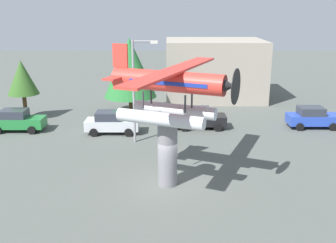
# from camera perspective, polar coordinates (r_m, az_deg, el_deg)

# --- Properties ---
(ground_plane) EXTENTS (140.00, 140.00, 0.00)m
(ground_plane) POSITION_cam_1_polar(r_m,az_deg,el_deg) (22.37, -0.01, -9.15)
(ground_plane) COLOR #515651
(display_pedestal) EXTENTS (1.10, 1.10, 3.76)m
(display_pedestal) POSITION_cam_1_polar(r_m,az_deg,el_deg) (21.62, -0.01, -4.64)
(display_pedestal) COLOR slate
(display_pedestal) RESTS_ON ground
(floatplane_monument) EXTENTS (7.17, 9.99, 4.00)m
(floatplane_monument) POSITION_cam_1_polar(r_m,az_deg,el_deg) (20.56, 0.32, 4.58)
(floatplane_monument) COLOR silver
(floatplane_monument) RESTS_ON display_pedestal
(car_near_green) EXTENTS (4.20, 2.02, 1.76)m
(car_near_green) POSITION_cam_1_polar(r_m,az_deg,el_deg) (33.65, -21.16, 0.17)
(car_near_green) COLOR #237A38
(car_near_green) RESTS_ON ground
(car_mid_silver) EXTENTS (4.20, 2.02, 1.76)m
(car_mid_silver) POSITION_cam_1_polar(r_m,az_deg,el_deg) (31.12, -8.21, -0.12)
(car_mid_silver) COLOR silver
(car_mid_silver) RESTS_ON ground
(car_far_black) EXTENTS (4.20, 2.02, 1.76)m
(car_far_black) POSITION_cam_1_polar(r_m,az_deg,el_deg) (32.14, 4.71, 0.53)
(car_far_black) COLOR black
(car_far_black) RESTS_ON ground
(car_distant_blue) EXTENTS (4.20, 2.02, 1.76)m
(car_distant_blue) POSITION_cam_1_polar(r_m,az_deg,el_deg) (34.37, 20.50, 0.57)
(car_distant_blue) COLOR #2847B7
(car_distant_blue) RESTS_ON ground
(streetlight_primary) EXTENTS (1.84, 0.28, 7.47)m
(streetlight_primary) POSITION_cam_1_polar(r_m,az_deg,el_deg) (28.01, -4.57, 5.48)
(streetlight_primary) COLOR gray
(streetlight_primary) RESTS_ON ground
(storefront_building) EXTENTS (10.36, 7.97, 6.32)m
(storefront_building) POSITION_cam_1_polar(r_m,az_deg,el_deg) (42.97, 6.84, 7.61)
(storefront_building) COLOR #9E9384
(storefront_building) RESTS_ON ground
(tree_west) EXTENTS (2.70, 2.70, 5.26)m
(tree_west) POSITION_cam_1_polar(r_m,az_deg,el_deg) (36.47, -20.52, 6.03)
(tree_west) COLOR brown
(tree_west) RESTS_ON ground
(tree_east) EXTENTS (4.89, 4.89, 7.01)m
(tree_east) POSITION_cam_1_polar(r_m,az_deg,el_deg) (36.36, -5.55, 7.86)
(tree_east) COLOR brown
(tree_east) RESTS_ON ground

